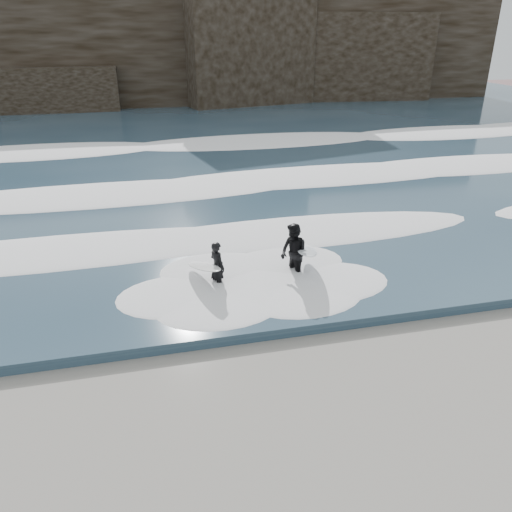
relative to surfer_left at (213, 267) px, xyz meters
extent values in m
plane|color=#825A59|center=(-0.09, -5.96, -0.79)|extent=(120.00, 120.00, 0.00)
cube|color=#283E4F|center=(-0.09, 23.04, -0.64)|extent=(90.00, 52.00, 0.30)
cube|color=black|center=(-0.09, 40.04, 4.21)|extent=(70.00, 9.00, 10.00)
ellipsoid|color=white|center=(-0.09, 3.04, -0.39)|extent=(60.00, 3.20, 0.20)
ellipsoid|color=white|center=(-0.09, 10.04, -0.37)|extent=(60.00, 4.00, 0.24)
ellipsoid|color=white|center=(-0.09, 19.04, -0.34)|extent=(60.00, 4.80, 0.30)
imported|color=black|center=(0.12, -0.01, -0.01)|extent=(0.60, 0.68, 1.57)
ellipsoid|color=white|center=(-0.28, 0.04, 0.02)|extent=(1.14, 2.18, 0.69)
imported|color=black|center=(2.47, 0.01, 0.15)|extent=(0.98, 1.10, 1.89)
ellipsoid|color=silver|center=(2.89, 0.01, 0.22)|extent=(1.09, 2.26, 0.68)
camera|label=1|loc=(-1.79, -13.13, 6.45)|focal=35.00mm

